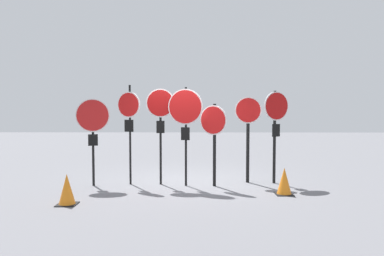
{
  "coord_description": "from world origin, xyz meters",
  "views": [
    {
      "loc": [
        0.23,
        -9.75,
        2.0
      ],
      "look_at": [
        0.13,
        0.0,
        1.46
      ],
      "focal_mm": 35.0,
      "sensor_mm": 36.0,
      "label": 1
    }
  ],
  "objects_px": {
    "stop_sign_0": "(93,122)",
    "stop_sign_2": "(160,113)",
    "stop_sign_1": "(129,114)",
    "stop_sign_5": "(248,124)",
    "stop_sign_4": "(214,129)",
    "stop_sign_6": "(276,118)",
    "traffic_cone_0": "(67,190)",
    "stop_sign_3": "(185,113)",
    "traffic_cone_1": "(284,181)"
  },
  "relations": [
    {
      "from": "stop_sign_0",
      "to": "stop_sign_2",
      "type": "xyz_separation_m",
      "value": [
        1.69,
        0.19,
        0.22
      ]
    },
    {
      "from": "stop_sign_0",
      "to": "stop_sign_1",
      "type": "xyz_separation_m",
      "value": [
        0.89,
        0.19,
        0.2
      ]
    },
    {
      "from": "stop_sign_0",
      "to": "stop_sign_5",
      "type": "height_order",
      "value": "stop_sign_5"
    },
    {
      "from": "stop_sign_1",
      "to": "stop_sign_4",
      "type": "height_order",
      "value": "stop_sign_1"
    },
    {
      "from": "stop_sign_4",
      "to": "stop_sign_6",
      "type": "xyz_separation_m",
      "value": [
        1.64,
        0.38,
        0.27
      ]
    },
    {
      "from": "stop_sign_6",
      "to": "stop_sign_2",
      "type": "bearing_deg",
      "value": 157.58
    },
    {
      "from": "traffic_cone_0",
      "to": "stop_sign_4",
      "type": "bearing_deg",
      "value": 30.64
    },
    {
      "from": "stop_sign_4",
      "to": "stop_sign_6",
      "type": "bearing_deg",
      "value": 43.99
    },
    {
      "from": "stop_sign_5",
      "to": "traffic_cone_0",
      "type": "distance_m",
      "value": 4.8
    },
    {
      "from": "stop_sign_4",
      "to": "stop_sign_5",
      "type": "bearing_deg",
      "value": 57.61
    },
    {
      "from": "stop_sign_3",
      "to": "stop_sign_4",
      "type": "relative_size",
      "value": 1.2
    },
    {
      "from": "stop_sign_3",
      "to": "traffic_cone_0",
      "type": "bearing_deg",
      "value": -127.87
    },
    {
      "from": "stop_sign_2",
      "to": "traffic_cone_1",
      "type": "bearing_deg",
      "value": -23.67
    },
    {
      "from": "stop_sign_2",
      "to": "traffic_cone_1",
      "type": "xyz_separation_m",
      "value": [
        2.94,
        -1.07,
        -1.55
      ]
    },
    {
      "from": "stop_sign_4",
      "to": "stop_sign_6",
      "type": "height_order",
      "value": "stop_sign_6"
    },
    {
      "from": "stop_sign_3",
      "to": "traffic_cone_0",
      "type": "height_order",
      "value": "stop_sign_3"
    },
    {
      "from": "stop_sign_2",
      "to": "stop_sign_6",
      "type": "xyz_separation_m",
      "value": [
        3.0,
        0.19,
        -0.13
      ]
    },
    {
      "from": "stop_sign_2",
      "to": "stop_sign_3",
      "type": "relative_size",
      "value": 0.99
    },
    {
      "from": "stop_sign_0",
      "to": "stop_sign_4",
      "type": "xyz_separation_m",
      "value": [
        3.05,
        -0.01,
        -0.18
      ]
    },
    {
      "from": "stop_sign_3",
      "to": "stop_sign_5",
      "type": "bearing_deg",
      "value": 29.35
    },
    {
      "from": "stop_sign_5",
      "to": "stop_sign_6",
      "type": "bearing_deg",
      "value": -1.03
    },
    {
      "from": "stop_sign_4",
      "to": "stop_sign_6",
      "type": "relative_size",
      "value": 0.86
    },
    {
      "from": "stop_sign_2",
      "to": "traffic_cone_0",
      "type": "bearing_deg",
      "value": -134.26
    },
    {
      "from": "stop_sign_0",
      "to": "stop_sign_6",
      "type": "relative_size",
      "value": 0.91
    },
    {
      "from": "stop_sign_0",
      "to": "stop_sign_1",
      "type": "distance_m",
      "value": 0.93
    },
    {
      "from": "stop_sign_3",
      "to": "traffic_cone_1",
      "type": "bearing_deg",
      "value": -7.21
    },
    {
      "from": "stop_sign_6",
      "to": "traffic_cone_1",
      "type": "relative_size",
      "value": 3.92
    },
    {
      "from": "stop_sign_4",
      "to": "stop_sign_5",
      "type": "height_order",
      "value": "stop_sign_5"
    },
    {
      "from": "stop_sign_1",
      "to": "stop_sign_3",
      "type": "distance_m",
      "value": 1.46
    },
    {
      "from": "traffic_cone_0",
      "to": "traffic_cone_1",
      "type": "bearing_deg",
      "value": 11.56
    },
    {
      "from": "stop_sign_5",
      "to": "stop_sign_0",
      "type": "bearing_deg",
      "value": -167.55
    },
    {
      "from": "stop_sign_6",
      "to": "traffic_cone_1",
      "type": "height_order",
      "value": "stop_sign_6"
    },
    {
      "from": "stop_sign_0",
      "to": "stop_sign_2",
      "type": "distance_m",
      "value": 1.72
    },
    {
      "from": "stop_sign_3",
      "to": "traffic_cone_0",
      "type": "distance_m",
      "value": 3.39
    },
    {
      "from": "stop_sign_5",
      "to": "traffic_cone_0",
      "type": "xyz_separation_m",
      "value": [
        -4.02,
        -2.3,
        -1.24
      ]
    },
    {
      "from": "stop_sign_2",
      "to": "traffic_cone_0",
      "type": "relative_size",
      "value": 3.87
    },
    {
      "from": "stop_sign_0",
      "to": "stop_sign_2",
      "type": "relative_size",
      "value": 0.9
    },
    {
      "from": "stop_sign_3",
      "to": "stop_sign_0",
      "type": "bearing_deg",
      "value": -165.45
    },
    {
      "from": "stop_sign_1",
      "to": "stop_sign_2",
      "type": "bearing_deg",
      "value": 22.99
    },
    {
      "from": "stop_sign_1",
      "to": "stop_sign_3",
      "type": "height_order",
      "value": "stop_sign_1"
    },
    {
      "from": "stop_sign_2",
      "to": "stop_sign_3",
      "type": "bearing_deg",
      "value": -18.48
    },
    {
      "from": "stop_sign_6",
      "to": "traffic_cone_0",
      "type": "height_order",
      "value": "stop_sign_6"
    },
    {
      "from": "traffic_cone_1",
      "to": "stop_sign_1",
      "type": "bearing_deg",
      "value": 164.04
    },
    {
      "from": "stop_sign_2",
      "to": "stop_sign_4",
      "type": "bearing_deg",
      "value": -11.81
    },
    {
      "from": "stop_sign_3",
      "to": "stop_sign_5",
      "type": "distance_m",
      "value": 1.73
    },
    {
      "from": "stop_sign_1",
      "to": "stop_sign_0",
      "type": "bearing_deg",
      "value": -144.88
    },
    {
      "from": "stop_sign_2",
      "to": "traffic_cone_1",
      "type": "height_order",
      "value": "stop_sign_2"
    },
    {
      "from": "stop_sign_0",
      "to": "stop_sign_6",
      "type": "distance_m",
      "value": 4.71
    },
    {
      "from": "stop_sign_3",
      "to": "stop_sign_4",
      "type": "xyz_separation_m",
      "value": [
        0.71,
        -0.02,
        -0.4
      ]
    },
    {
      "from": "stop_sign_0",
      "to": "stop_sign_2",
      "type": "bearing_deg",
      "value": -9.06
    }
  ]
}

